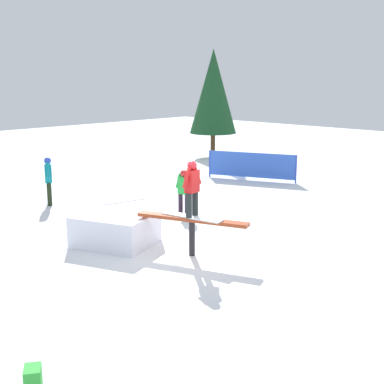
{
  "coord_description": "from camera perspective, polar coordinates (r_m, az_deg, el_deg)",
  "views": [
    {
      "loc": [
        8.23,
        -8.49,
        4.1
      ],
      "look_at": [
        0.0,
        0.0,
        1.51
      ],
      "focal_mm": 50.0,
      "sensor_mm": 36.0,
      "label": 1
    }
  ],
  "objects": [
    {
      "name": "ground_plane",
      "position": [
        12.52,
        -0.0,
        -6.75
      ],
      "size": [
        60.0,
        60.0,
        0.0
      ],
      "primitive_type": "plane",
      "color": "white"
    },
    {
      "name": "rail_feature",
      "position": [
        12.29,
        -0.0,
        -3.35
      ],
      "size": [
        2.63,
        1.21,
        0.91
      ],
      "rotation": [
        0.0,
        0.0,
        0.36
      ],
      "color": "black",
      "rests_on": "ground"
    },
    {
      "name": "snow_kicker_ramp",
      "position": [
        13.32,
        -8.18,
        -3.97
      ],
      "size": [
        2.21,
        2.04,
        0.76
      ],
      "primitive_type": "cube",
      "rotation": [
        0.0,
        0.0,
        0.36
      ],
      "color": "white",
      "rests_on": "ground"
    },
    {
      "name": "main_rider_on_rail",
      "position": [
        12.1,
        -0.0,
        0.18
      ],
      "size": [
        1.56,
        0.72,
        1.32
      ],
      "rotation": [
        0.0,
        0.0,
        0.18
      ],
      "color": "white",
      "rests_on": "rail_feature"
    },
    {
      "name": "bystander_green",
      "position": [
        15.88,
        -0.89,
        0.24
      ],
      "size": [
        0.61,
        0.22,
        1.36
      ],
      "rotation": [
        0.0,
        0.0,
        3.24
      ],
      "color": "#2A1B2C",
      "rests_on": "ground"
    },
    {
      "name": "bystander_teal",
      "position": [
        17.69,
        -15.06,
        1.43
      ],
      "size": [
        0.6,
        0.4,
        1.55
      ],
      "rotation": [
        0.0,
        0.0,
        5.75
      ],
      "color": "black",
      "rests_on": "ground"
    },
    {
      "name": "loose_snowboard_white",
      "position": [
        17.9,
        -7.21,
        -0.93
      ],
      "size": [
        0.51,
        1.46,
        0.02
      ],
      "primitive_type": "cube",
      "rotation": [
        0.0,
        0.0,
        4.54
      ],
      "color": "white",
      "rests_on": "ground"
    },
    {
      "name": "backpack_on_snow",
      "position": [
        7.77,
        -16.61,
        -18.61
      ],
      "size": [
        0.37,
        0.35,
        0.34
      ],
      "primitive_type": "cube",
      "rotation": [
        0.0,
        0.0,
        2.56
      ],
      "color": "green",
      "rests_on": "ground"
    },
    {
      "name": "safety_fence",
      "position": [
        21.36,
        6.37,
        2.86
      ],
      "size": [
        3.34,
        1.4,
        1.1
      ],
      "rotation": [
        0.0,
        0.0,
        3.53
      ],
      "color": "blue",
      "rests_on": "ground"
    },
    {
      "name": "pine_tree_near",
      "position": [
        27.48,
        2.29,
        10.66
      ],
      "size": [
        2.37,
        2.37,
        5.4
      ],
      "color": "#4C331E",
      "rests_on": "ground"
    }
  ]
}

